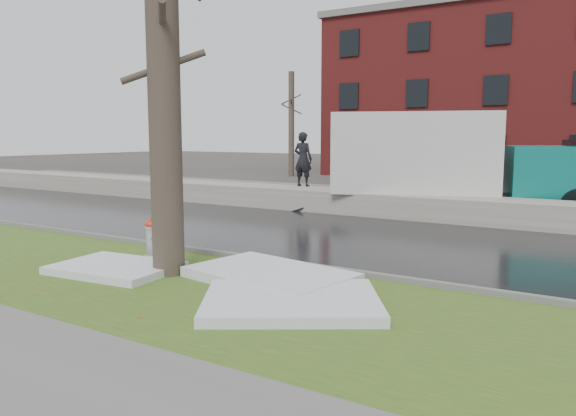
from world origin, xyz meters
The scene contains 16 objects.
ground centered at (0.00, 0.00, 0.00)m, with size 120.00×120.00×0.00m, color #47423D.
verge centered at (0.00, -1.25, 0.02)m, with size 60.00×4.50×0.04m, color #2E4D19.
road centered at (0.00, 4.50, 0.01)m, with size 60.00×7.00×0.03m, color black.
parking_lot centered at (0.00, 13.00, 0.01)m, with size 60.00×9.00×0.03m, color slate.
curb centered at (0.00, 1.00, 0.07)m, with size 60.00×0.15×0.14m, color slate.
snowbank centered at (0.00, 8.70, 0.38)m, with size 60.00×1.60×0.75m, color #A29C94.
brick_building centered at (2.00, 30.00, 5.00)m, with size 26.00×12.00×10.00m, color maroon.
bg_tree_left centered at (-12.00, 22.00, 3.33)m, with size 1.40×1.62×6.50m.
bg_tree_center centered at (-6.00, 26.00, 3.33)m, with size 1.40×1.62×6.50m.
fire_hydrant centered at (-1.78, 0.06, 0.49)m, with size 0.41×0.40×0.84m.
tree centered at (-0.56, -0.71, 3.72)m, with size 1.37×1.56×7.30m.
box_truck centered at (1.45, 9.94, 1.76)m, with size 9.93×4.88×3.32m.
worker centered at (-3.61, 9.30, 1.73)m, with size 0.71×0.47×1.95m, color black.
snow_patch_near centered at (2.43, -1.22, 0.12)m, with size 2.60×2.00×0.16m, color silver.
snow_patch_far centered at (-1.52, -1.14, 0.11)m, with size 2.20×1.60×0.14m, color silver.
snow_patch_side centered at (1.29, -0.10, 0.13)m, with size 2.80×1.80×0.18m, color silver.
Camera 1 is at (6.73, -8.14, 2.60)m, focal length 35.00 mm.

